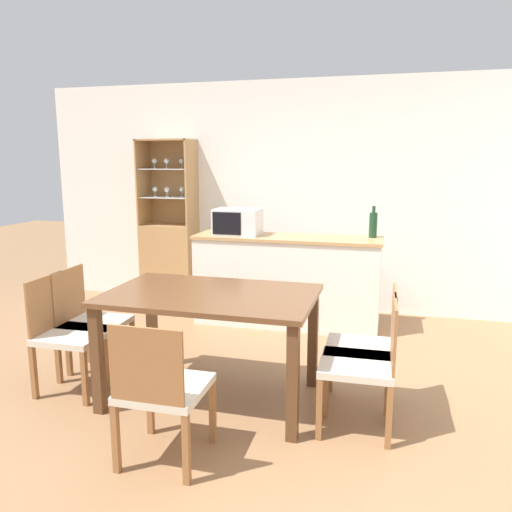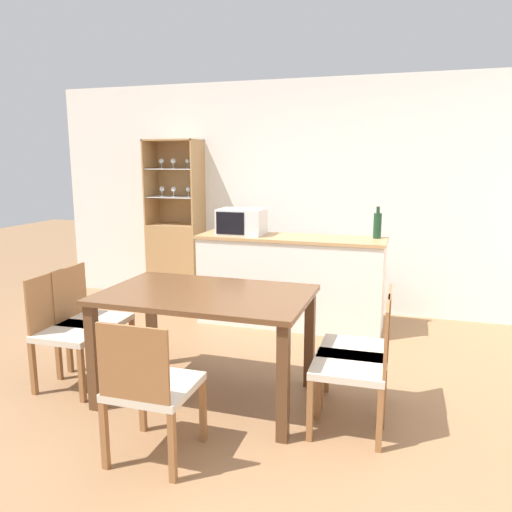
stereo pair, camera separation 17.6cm
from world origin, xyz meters
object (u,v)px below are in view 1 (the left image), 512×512
dining_table (211,308)px  dining_chair_head_near (162,389)px  dining_chair_side_right_near (364,363)px  dining_chair_side_right_far (366,347)px  dining_chair_side_left_far (90,321)px  display_cabinet (170,252)px  dining_chair_side_left_near (68,333)px  microwave (238,222)px  wine_bottle (373,224)px

dining_table → dining_chair_head_near: bearing=-90.0°
dining_chair_side_right_near → dining_chair_side_right_far: same height
dining_chair_head_near → dining_chair_side_left_far: 1.41m
dining_chair_side_right_far → display_cabinet: bearing=47.4°
dining_chair_side_left_near → microwave: microwave is taller
dining_table → dining_chair_side_left_far: 1.10m
dining_chair_head_near → dining_chair_side_left_near: 1.25m
dining_table → dining_chair_side_left_far: (-1.06, 0.14, -0.23)m
microwave → wine_bottle: (1.36, 0.16, -0.00)m
dining_table → dining_chair_side_right_far: 1.10m
dining_chair_side_left_far → microwave: size_ratio=1.83×
dining_table → microwave: (-0.34, 1.74, 0.39)m
display_cabinet → dining_chair_side_left_near: 2.39m
dining_table → microwave: bearing=101.1°
dining_chair_head_near → dining_chair_side_right_far: size_ratio=1.00×
dining_table → dining_chair_side_right_near: bearing=-7.3°
dining_chair_side_left_near → dining_chair_side_left_far: same height
dining_chair_side_left_near → display_cabinet: bearing=-174.2°
dining_chair_side_left_near → dining_chair_head_near: bearing=57.4°
dining_chair_side_right_near → dining_chair_side_left_far: same height
display_cabinet → wine_bottle: (2.35, -0.33, 0.45)m
display_cabinet → dining_table: size_ratio=1.33×
dining_table → dining_chair_side_left_near: 1.10m
dining_chair_head_near → dining_chair_side_left_far: size_ratio=1.00×
dining_chair_side_right_near → microwave: bearing=35.3°
dining_chair_head_near → dining_table: bearing=89.5°
display_cabinet → microwave: bearing=-26.0°
display_cabinet → microwave: (1.00, -0.49, 0.45)m
display_cabinet → dining_chair_head_near: bearing=-66.2°
dining_chair_side_left_near → dining_chair_side_right_far: size_ratio=1.00×
dining_chair_side_left_near → wine_bottle: (2.08, 2.04, 0.62)m
dining_chair_side_left_far → dining_chair_head_near: bearing=46.7°
dining_chair_side_right_near → microwave: (-1.40, 1.88, 0.62)m
microwave → wine_bottle: 1.37m
dining_chair_side_right_near → dining_chair_side_left_near: (-2.12, -0.00, 0.00)m
dining_chair_side_right_near → dining_chair_head_near: 1.25m
dining_chair_side_left_far → microwave: microwave is taller
dining_table → dining_chair_side_left_near: dining_chair_side_left_near is taller
dining_table → microwave: size_ratio=3.10×
dining_chair_side_right_near → dining_chair_head_near: size_ratio=1.00×
dining_chair_side_right_far → dining_chair_side_left_far: 2.12m
display_cabinet → dining_chair_side_left_near: bearing=-83.4°
dining_chair_side_right_near → dining_chair_side_left_near: size_ratio=1.00×
dining_table → wine_bottle: wine_bottle is taller
wine_bottle → dining_chair_side_left_near: bearing=-135.6°
dining_chair_head_near → dining_chair_side_right_far: bearing=40.9°
dining_table → dining_chair_head_near: 0.83m
dining_chair_side_left_near → dining_table: bearing=96.5°
display_cabinet → dining_chair_side_right_far: (2.40, -2.09, -0.17)m
dining_chair_side_left_far → wine_bottle: wine_bottle is taller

